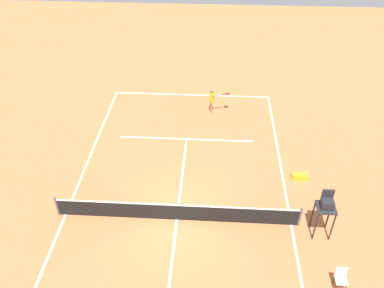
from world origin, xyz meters
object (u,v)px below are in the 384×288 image
(equipment_bag, at_px, (299,176))
(courtside_chair_near, at_px, (341,278))
(player_serving, at_px, (212,99))
(umpire_chair, at_px, (326,207))
(tennis_ball, at_px, (227,136))

(equipment_bag, bearing_deg, courtside_chair_near, 95.22)
(player_serving, xyz_separation_m, umpire_chair, (-4.89, 9.49, 0.63))
(umpire_chair, xyz_separation_m, equipment_bag, (0.32, -3.48, -1.46))
(player_serving, distance_m, tennis_ball, 2.89)
(courtside_chair_near, height_order, equipment_bag, courtside_chair_near)
(equipment_bag, bearing_deg, player_serving, -52.77)
(player_serving, xyz_separation_m, equipment_bag, (-4.57, 6.01, -0.83))
(umpire_chair, distance_m, courtside_chair_near, 2.86)
(tennis_ball, bearing_deg, umpire_chair, 119.94)
(player_serving, distance_m, equipment_bag, 7.60)
(player_serving, relative_size, tennis_ball, 24.28)
(courtside_chair_near, relative_size, equipment_bag, 1.25)
(tennis_ball, bearing_deg, equipment_bag, 136.80)
(tennis_ball, height_order, equipment_bag, equipment_bag)
(courtside_chair_near, bearing_deg, equipment_bag, -84.78)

